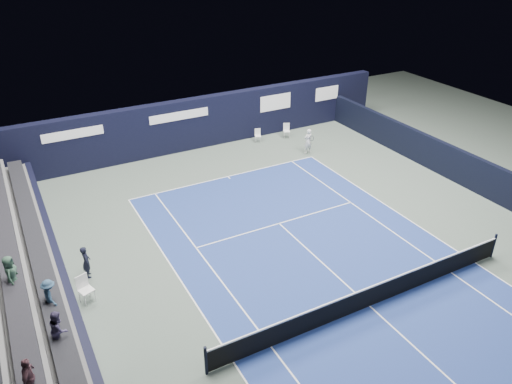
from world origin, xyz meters
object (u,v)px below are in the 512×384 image
tennis_player (308,141)px  folding_chair_back_b (287,129)px  line_judge_chair (84,287)px  folding_chair_back_a (258,134)px  tennis_net (371,295)px

tennis_player → folding_chair_back_b: bearing=86.0°
folding_chair_back_b → line_judge_chair: size_ratio=0.85×
folding_chair_back_b → tennis_player: bearing=-71.8°
folding_chair_back_b → tennis_player: 2.77m
folding_chair_back_b → tennis_player: size_ratio=0.61×
folding_chair_back_a → tennis_player: (1.77, -3.01, 0.29)m
folding_chair_back_b → tennis_net: size_ratio=0.07×
folding_chair_back_a → tennis_player: 3.50m
tennis_net → tennis_player: (5.62, 12.50, 0.25)m
line_judge_chair → tennis_player: bearing=7.8°
tennis_player → line_judge_chair: bearing=-153.4°
folding_chair_back_b → tennis_player: tennis_player is taller
tennis_net → tennis_player: tennis_player is taller
tennis_net → folding_chair_back_a: bearing=76.1°
folding_chair_back_a → line_judge_chair: 16.39m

